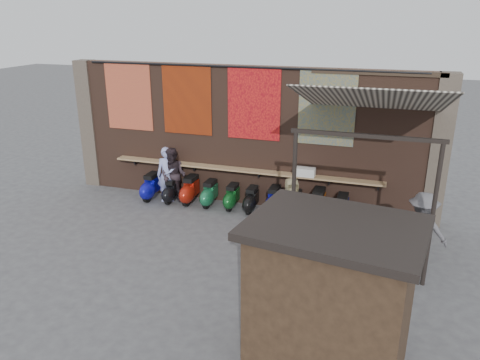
# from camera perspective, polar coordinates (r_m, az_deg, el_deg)

# --- Properties ---
(ground) EXTENTS (70.00, 70.00, 0.00)m
(ground) POSITION_cam_1_polar(r_m,az_deg,el_deg) (11.83, -3.27, -7.23)
(ground) COLOR #474749
(ground) RESTS_ON ground
(brick_wall) EXTENTS (10.00, 0.40, 4.00)m
(brick_wall) POSITION_cam_1_polar(r_m,az_deg,el_deg) (13.52, 0.69, 5.33)
(brick_wall) COLOR brown
(brick_wall) RESTS_ON ground
(pier_left) EXTENTS (0.50, 0.50, 4.00)m
(pier_left) POSITION_cam_1_polar(r_m,az_deg,el_deg) (15.82, -17.73, 6.51)
(pier_left) COLOR #4C4238
(pier_left) RESTS_ON ground
(pier_right) EXTENTS (0.50, 0.50, 4.00)m
(pier_right) POSITION_cam_1_polar(r_m,az_deg,el_deg) (13.02, 23.13, 3.18)
(pier_right) COLOR #4C4238
(pier_right) RESTS_ON ground
(eating_counter) EXTENTS (8.00, 0.32, 0.05)m
(eating_counter) POSITION_cam_1_polar(r_m,az_deg,el_deg) (13.44, 0.20, 1.24)
(eating_counter) COLOR #9E7A51
(eating_counter) RESTS_ON brick_wall
(shelf_box) EXTENTS (0.60, 0.29, 0.23)m
(shelf_box) POSITION_cam_1_polar(r_m,az_deg,el_deg) (12.96, 7.83, 1.00)
(shelf_box) COLOR white
(shelf_box) RESTS_ON eating_counter
(tapestry_redgold) EXTENTS (1.50, 0.02, 2.00)m
(tapestry_redgold) POSITION_cam_1_polar(r_m,az_deg,el_deg) (14.58, -13.41, 9.87)
(tapestry_redgold) COLOR maroon
(tapestry_redgold) RESTS_ON brick_wall
(tapestry_sun) EXTENTS (1.50, 0.02, 2.00)m
(tapestry_sun) POSITION_cam_1_polar(r_m,az_deg,el_deg) (13.71, -6.48, 9.68)
(tapestry_sun) COLOR #E5400D
(tapestry_sun) RESTS_ON brick_wall
(tapestry_orange) EXTENTS (1.50, 0.02, 2.00)m
(tapestry_orange) POSITION_cam_1_polar(r_m,az_deg,el_deg) (13.02, 1.69, 9.27)
(tapestry_orange) COLOR red
(tapestry_orange) RESTS_ON brick_wall
(tapestry_multi) EXTENTS (1.50, 0.02, 2.00)m
(tapestry_multi) POSITION_cam_1_polar(r_m,az_deg,el_deg) (12.62, 10.54, 8.62)
(tapestry_multi) COLOR #234E82
(tapestry_multi) RESTS_ON brick_wall
(hang_rail) EXTENTS (9.50, 0.06, 0.06)m
(hang_rail) POSITION_cam_1_polar(r_m,az_deg,el_deg) (12.96, 0.41, 13.61)
(hang_rail) COLOR black
(hang_rail) RESTS_ON brick_wall
(scooter_stool_0) EXTENTS (0.38, 0.83, 0.79)m
(scooter_stool_0) POSITION_cam_1_polar(r_m,az_deg,el_deg) (14.40, -10.79, -0.81)
(scooter_stool_0) COLOR #0E0E9C
(scooter_stool_0) RESTS_ON ground
(scooter_stool_1) EXTENTS (0.33, 0.72, 0.69)m
(scooter_stool_1) POSITION_cam_1_polar(r_m,az_deg,el_deg) (14.11, -8.36, -1.33)
(scooter_stool_1) COLOR black
(scooter_stool_1) RESTS_ON ground
(scooter_stool_2) EXTENTS (0.38, 0.85, 0.81)m
(scooter_stool_2) POSITION_cam_1_polar(r_m,az_deg,el_deg) (13.94, -6.10, -1.23)
(scooter_stool_2) COLOR #A21A0C
(scooter_stool_2) RESTS_ON ground
(scooter_stool_3) EXTENTS (0.35, 0.78, 0.74)m
(scooter_stool_3) POSITION_cam_1_polar(r_m,az_deg,el_deg) (13.70, -3.74, -1.67)
(scooter_stool_3) COLOR #19653D
(scooter_stool_3) RESTS_ON ground
(scooter_stool_4) EXTENTS (0.33, 0.74, 0.71)m
(scooter_stool_4) POSITION_cam_1_polar(r_m,az_deg,el_deg) (13.48, -0.99, -2.07)
(scooter_stool_4) COLOR #0F4C1C
(scooter_stool_4) RESTS_ON ground
(scooter_stool_5) EXTENTS (0.33, 0.74, 0.71)m
(scooter_stool_5) POSITION_cam_1_polar(r_m,az_deg,el_deg) (13.28, 1.40, -2.43)
(scooter_stool_5) COLOR black
(scooter_stool_5) RESTS_ON ground
(scooter_stool_6) EXTENTS (0.36, 0.81, 0.77)m
(scooter_stool_6) POSITION_cam_1_polar(r_m,az_deg,el_deg) (13.17, 4.14, -2.53)
(scooter_stool_6) COLOR #0C0E80
(scooter_stool_6) RESTS_ON ground
(scooter_stool_7) EXTENTS (0.34, 0.75, 0.71)m
(scooter_stool_7) POSITION_cam_1_polar(r_m,az_deg,el_deg) (13.05, 6.76, -2.96)
(scooter_stool_7) COLOR navy
(scooter_stool_7) RESTS_ON ground
(scooter_stool_8) EXTENTS (0.40, 0.89, 0.85)m
(scooter_stool_8) POSITION_cam_1_polar(r_m,az_deg,el_deg) (12.91, 9.47, -3.03)
(scooter_stool_8) COLOR #9B420E
(scooter_stool_8) RESTS_ON ground
(scooter_stool_9) EXTENTS (0.37, 0.83, 0.79)m
(scooter_stool_9) POSITION_cam_1_polar(r_m,az_deg,el_deg) (12.80, 12.27, -3.57)
(scooter_stool_9) COLOR navy
(scooter_stool_9) RESTS_ON ground
(diner_left) EXTENTS (0.70, 0.57, 1.66)m
(diner_left) POSITION_cam_1_polar(r_m,az_deg,el_deg) (14.04, -8.87, 0.65)
(diner_left) COLOR #A0AAE9
(diner_left) RESTS_ON ground
(diner_right) EXTENTS (0.82, 0.65, 1.66)m
(diner_right) POSITION_cam_1_polar(r_m,az_deg,el_deg) (13.95, -8.12, 0.56)
(diner_right) COLOR #2D2329
(diner_right) RESTS_ON ground
(shopper_navy) EXTENTS (0.95, 0.76, 1.50)m
(shopper_navy) POSITION_cam_1_polar(r_m,az_deg,el_deg) (10.53, 18.42, -7.27)
(shopper_navy) COLOR black
(shopper_navy) RESTS_ON ground
(shopper_grey) EXTENTS (1.16, 0.71, 1.75)m
(shopper_grey) POSITION_cam_1_polar(r_m,az_deg,el_deg) (10.99, 21.20, -5.74)
(shopper_grey) COLOR #5E5C61
(shopper_grey) RESTS_ON ground
(shopper_tan) EXTENTS (0.87, 0.76, 1.50)m
(shopper_tan) POSITION_cam_1_polar(r_m,az_deg,el_deg) (11.88, 6.22, -3.20)
(shopper_tan) COLOR #877C56
(shopper_tan) RESTS_ON ground
(market_stall) EXTENTS (2.44, 1.97, 2.40)m
(market_stall) POSITION_cam_1_polar(r_m,az_deg,el_deg) (7.45, 10.94, -14.49)
(market_stall) COLOR black
(market_stall) RESTS_ON ground
(stall_roof) EXTENTS (2.74, 2.26, 0.12)m
(stall_roof) POSITION_cam_1_polar(r_m,az_deg,el_deg) (6.83, 11.62, -5.70)
(stall_roof) COLOR black
(stall_roof) RESTS_ON market_stall
(stall_sign) EXTENTS (1.19, 0.22, 0.50)m
(stall_sign) POSITION_cam_1_polar(r_m,az_deg,el_deg) (7.90, 12.96, -7.99)
(stall_sign) COLOR gold
(stall_sign) RESTS_ON market_stall
(stall_shelf) EXTENTS (1.83, 0.38, 0.06)m
(stall_shelf) POSITION_cam_1_polar(r_m,az_deg,el_deg) (8.33, 12.50, -13.26)
(stall_shelf) COLOR #473321
(stall_shelf) RESTS_ON market_stall
(awning_canvas) EXTENTS (3.20, 3.28, 0.97)m
(awning_canvas) POSITION_cam_1_polar(r_m,az_deg,el_deg) (10.88, 15.90, 9.44)
(awning_canvas) COLOR beige
(awning_canvas) RESTS_ON brick_wall
(awning_ledger) EXTENTS (3.30, 0.08, 0.12)m
(awning_ledger) POSITION_cam_1_polar(r_m,az_deg,el_deg) (12.39, 16.45, 12.43)
(awning_ledger) COLOR #33261C
(awning_ledger) RESTS_ON brick_wall
(awning_header) EXTENTS (3.00, 0.08, 0.08)m
(awning_header) POSITION_cam_1_polar(r_m,az_deg,el_deg) (9.50, 15.18, 5.21)
(awning_header) COLOR black
(awning_header) RESTS_ON awning_post_left
(awning_post_left) EXTENTS (0.09, 0.09, 3.10)m
(awning_post_left) POSITION_cam_1_polar(r_m,az_deg,el_deg) (10.12, 6.50, -2.46)
(awning_post_left) COLOR black
(awning_post_left) RESTS_ON ground
(awning_post_right) EXTENTS (0.09, 0.09, 3.10)m
(awning_post_right) POSITION_cam_1_polar(r_m,az_deg,el_deg) (10.02, 22.41, -4.14)
(awning_post_right) COLOR black
(awning_post_right) RESTS_ON ground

